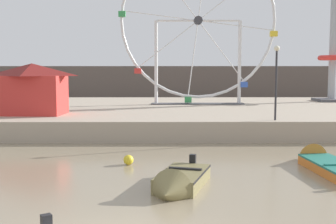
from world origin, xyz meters
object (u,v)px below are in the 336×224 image
carnival_booth_red_striped (32,88)px  motorboat_orange_hull (323,162)px  promenade_lamp_near (276,72)px  ferris_wheel_white_frame (198,23)px  motorboat_olive_wood (178,183)px  mooring_buoy_orange (128,160)px  drop_tower_steel_tower (333,45)px

carnival_booth_red_striped → motorboat_orange_hull: bearing=-30.3°
motorboat_orange_hull → promenade_lamp_near: 8.02m
promenade_lamp_near → carnival_booth_red_striped: bearing=167.7°
ferris_wheel_white_frame → motorboat_olive_wood: bearing=-95.8°
ferris_wheel_white_frame → mooring_buoy_orange: size_ratio=30.08×
motorboat_orange_hull → drop_tower_steel_tower: 23.91m
motorboat_orange_hull → ferris_wheel_white_frame: 20.36m
motorboat_orange_hull → drop_tower_steel_tower: drop_tower_steel_tower is taller
motorboat_orange_hull → carnival_booth_red_striped: size_ratio=1.14×
motorboat_olive_wood → carnival_booth_red_striped: (-9.04, 13.87, 2.63)m
drop_tower_steel_tower → mooring_buoy_orange: size_ratio=30.17×
promenade_lamp_near → mooring_buoy_orange: size_ratio=9.74×
ferris_wheel_white_frame → carnival_booth_red_striped: 14.72m
mooring_buoy_orange → ferris_wheel_white_frame: bearing=76.5°
drop_tower_steel_tower → mooring_buoy_orange: drop_tower_steel_tower is taller
drop_tower_steel_tower → carnival_booth_red_striped: bearing=-154.6°
motorboat_olive_wood → ferris_wheel_white_frame: size_ratio=0.30×
drop_tower_steel_tower → mooring_buoy_orange: 27.40m
motorboat_orange_hull → carnival_booth_red_striped: 18.63m
motorboat_olive_wood → carnival_booth_red_striped: 16.76m
carnival_booth_red_striped → mooring_buoy_orange: carnival_booth_red_striped is taller
ferris_wheel_white_frame → promenade_lamp_near: 12.56m
carnival_booth_red_striped → drop_tower_steel_tower: bearing=29.3°
motorboat_orange_hull → promenade_lamp_near: size_ratio=1.21×
promenade_lamp_near → drop_tower_steel_tower: bearing=59.2°
motorboat_orange_hull → promenade_lamp_near: bearing=-2.4°
drop_tower_steel_tower → motorboat_orange_hull: bearing=-111.1°
ferris_wheel_white_frame → promenade_lamp_near: ferris_wheel_white_frame is taller
drop_tower_steel_tower → carnival_booth_red_striped: drop_tower_steel_tower is taller
mooring_buoy_orange → motorboat_orange_hull: bearing=-4.4°
ferris_wheel_white_frame → mooring_buoy_orange: bearing=-103.5°
carnival_booth_red_striped → motorboat_olive_wood: bearing=-53.0°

